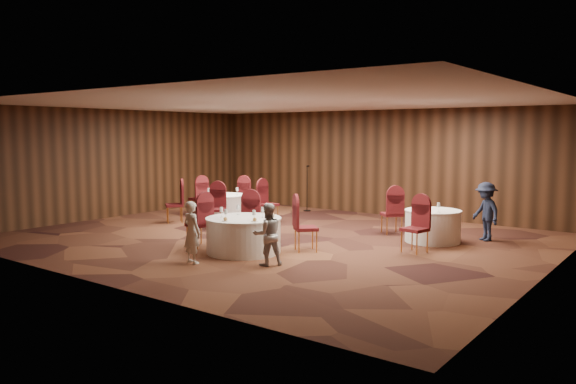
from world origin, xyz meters
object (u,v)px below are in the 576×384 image
Objects in this scene: table_right at (433,226)px; woman_a at (192,232)px; table_main at (244,235)px; man_c at (486,212)px; table_left at (222,207)px; mic_stand at (307,198)px; woman_b at (268,234)px.

woman_a is (-2.86, -4.81, 0.23)m from table_right.
man_c is at bearing 50.15° from table_main.
mic_stand is at bearing 74.81° from table_left.
woman_a reaches higher than woman_b.
woman_b is (1.26, 0.74, -0.01)m from woman_a.
man_c is (3.78, 5.68, 0.08)m from woman_a.
table_left is at bearing -92.96° from woman_b.
table_right is at bearing 5.06° from table_left.
woman_a is (2.42, -7.33, 0.18)m from mic_stand.
man_c reaches higher than woman_b.
table_left is 3.17m from mic_stand.
man_c is at bearing 11.35° from table_left.
woman_a is at bearing -96.42° from table_main.
table_right is at bearing -98.02° from man_c.
woman_a is 1.46m from woman_b.
table_main and table_left have the same top height.
woman_a is 1.02× the size of woman_b.
table_left is at bearing -44.18° from woman_a.
mic_stand reaches higher than table_right.
mic_stand reaches higher than woman_b.
table_right is 1.30m from man_c.
man_c is (7.03, 1.41, 0.31)m from table_left.
woman_b is 5.55m from man_c.
table_right is 0.87× the size of mic_stand.
mic_stand is 6.42m from man_c.
mic_stand reaches higher than table_left.
table_main and table_right have the same top height.
table_left is 5.37m from woman_a.
mic_stand is 7.55m from woman_b.
mic_stand is 1.08× the size of man_c.
mic_stand is at bearing 113.14° from table_main.
woman_b is 0.87× the size of man_c.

